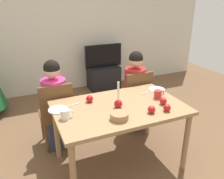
% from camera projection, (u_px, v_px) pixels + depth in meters
% --- Properties ---
extents(ground_plane, '(7.68, 7.68, 0.00)m').
position_uv_depth(ground_plane, '(119.00, 162.00, 2.79)').
color(ground_plane, brown).
extents(back_wall, '(6.40, 0.10, 2.60)m').
position_uv_depth(back_wall, '(63.00, 26.00, 4.50)').
color(back_wall, beige).
rests_on(back_wall, ground).
extents(dining_table, '(1.40, 0.90, 0.75)m').
position_uv_depth(dining_table, '(119.00, 113.00, 2.53)').
color(dining_table, '#99754C').
rests_on(dining_table, ground).
extents(chair_left, '(0.40, 0.40, 0.90)m').
position_uv_depth(chair_left, '(56.00, 112.00, 2.89)').
color(chair_left, brown).
rests_on(chair_left, ground).
extents(chair_right, '(0.40, 0.40, 0.90)m').
position_uv_depth(chair_right, '(136.00, 97.00, 3.31)').
color(chair_right, brown).
rests_on(chair_right, ground).
extents(person_left_child, '(0.30, 0.30, 1.17)m').
position_uv_depth(person_left_child, '(56.00, 106.00, 2.90)').
color(person_left_child, '#33384C').
rests_on(person_left_child, ground).
extents(person_right_child, '(0.30, 0.30, 1.17)m').
position_uv_depth(person_right_child, '(135.00, 92.00, 3.31)').
color(person_right_child, '#33384C').
rests_on(person_right_child, ground).
extents(tv_stand, '(0.64, 0.40, 0.48)m').
position_uv_depth(tv_stand, '(104.00, 77.00, 4.91)').
color(tv_stand, black).
rests_on(tv_stand, ground).
extents(tv, '(0.79, 0.05, 0.46)m').
position_uv_depth(tv, '(103.00, 56.00, 4.73)').
color(tv, black).
rests_on(tv, tv_stand).
extents(candle_centerpiece, '(0.09, 0.09, 0.29)m').
position_uv_depth(candle_centerpiece, '(118.00, 102.00, 2.44)').
color(candle_centerpiece, red).
rests_on(candle_centerpiece, dining_table).
extents(plate_left, '(0.20, 0.20, 0.01)m').
position_uv_depth(plate_left, '(58.00, 110.00, 2.41)').
color(plate_left, silver).
rests_on(plate_left, dining_table).
extents(plate_right, '(0.20, 0.20, 0.01)m').
position_uv_depth(plate_right, '(157.00, 89.00, 2.93)').
color(plate_right, silver).
rests_on(plate_right, dining_table).
extents(mug_left, '(0.13, 0.09, 0.10)m').
position_uv_depth(mug_left, '(65.00, 114.00, 2.23)').
color(mug_left, white).
rests_on(mug_left, dining_table).
extents(mug_right, '(0.13, 0.09, 0.10)m').
position_uv_depth(mug_right, '(158.00, 94.00, 2.68)').
color(mug_right, '#B72D2D').
rests_on(mug_right, dining_table).
extents(fork_left, '(0.18, 0.05, 0.01)m').
position_uv_depth(fork_left, '(72.00, 105.00, 2.52)').
color(fork_left, silver).
rests_on(fork_left, dining_table).
extents(fork_right, '(0.18, 0.04, 0.01)m').
position_uv_depth(fork_right, '(147.00, 93.00, 2.84)').
color(fork_right, silver).
rests_on(fork_right, dining_table).
extents(bowl_walnuts, '(0.18, 0.18, 0.06)m').
position_uv_depth(bowl_walnuts, '(119.00, 116.00, 2.23)').
color(bowl_walnuts, '#99754C').
rests_on(bowl_walnuts, dining_table).
extents(apple_near_candle, '(0.08, 0.08, 0.08)m').
position_uv_depth(apple_near_candle, '(90.00, 99.00, 2.58)').
color(apple_near_candle, red).
rests_on(apple_near_candle, dining_table).
extents(apple_by_left_plate, '(0.08, 0.08, 0.08)m').
position_uv_depth(apple_by_left_plate, '(163.00, 101.00, 2.53)').
color(apple_by_left_plate, '#B1191B').
rests_on(apple_by_left_plate, dining_table).
extents(apple_by_right_mug, '(0.08, 0.08, 0.08)m').
position_uv_depth(apple_by_right_mug, '(167.00, 108.00, 2.38)').
color(apple_by_right_mug, '#AF1A1B').
rests_on(apple_by_right_mug, dining_table).
extents(apple_far_edge, '(0.08, 0.08, 0.08)m').
position_uv_depth(apple_far_edge, '(152.00, 109.00, 2.34)').
color(apple_far_edge, '#AE1A20').
rests_on(apple_far_edge, dining_table).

